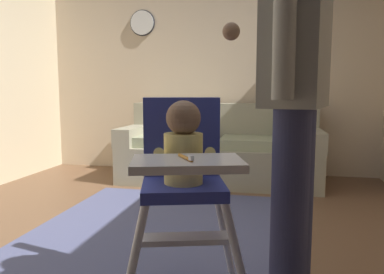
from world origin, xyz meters
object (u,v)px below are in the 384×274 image
high_chair (183,164)px  wall_clock (142,23)px  couch (220,151)px  adult_standing (295,91)px

high_chair → wall_clock: (-1.24, 3.00, 1.18)m
couch → wall_clock: bearing=-114.1°
high_chair → couch: bearing=167.7°
high_chair → wall_clock: bearing=-173.8°
adult_standing → wall_clock: wall_clock is taller
couch → high_chair: high_chair is taller
adult_standing → wall_clock: (-1.70, 3.12, 0.86)m
couch → wall_clock: size_ratio=6.74×
couch → adult_standing: bearing=13.6°
couch → high_chair: 2.55m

